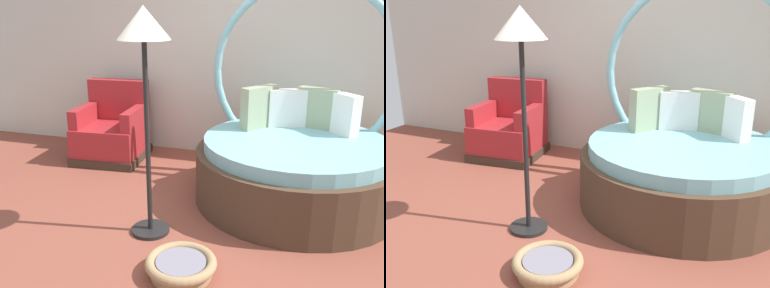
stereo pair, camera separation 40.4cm
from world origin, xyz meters
The scene contains 6 objects.
ground_plane centered at (0.00, 0.00, -0.01)m, with size 8.00×8.00×0.02m, color brown.
back_wall centered at (0.00, 2.11, 1.46)m, with size 8.00×0.12×2.93m, color beige.
round_daybed centered at (0.58, 0.96, 0.42)m, with size 1.90×1.90×2.11m.
red_armchair centered at (-1.66, 1.49, 0.33)m, with size 0.86×0.86×0.94m.
pet_basket centered at (-0.08, -0.58, 0.07)m, with size 0.51×0.51×0.13m.
floor_lamp centered at (-0.52, -0.08, 1.53)m, with size 0.40×0.40×1.82m.
Camera 1 is at (0.73, -2.99, 1.81)m, focal length 39.29 mm.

